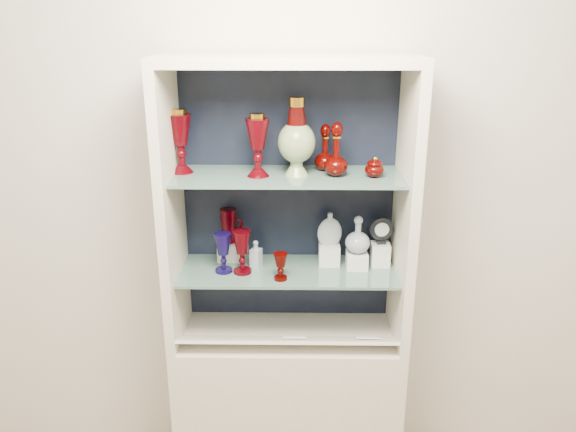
{
  "coord_description": "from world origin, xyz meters",
  "views": [
    {
      "loc": [
        0.03,
        -0.65,
        2.07
      ],
      "look_at": [
        0.0,
        1.53,
        1.3
      ],
      "focal_mm": 35.0,
      "sensor_mm": 36.0,
      "label": 1
    }
  ],
  "objects_px": {
    "ruby_goblet_tall": "(242,252)",
    "clear_square_bottle": "(256,254)",
    "enamel_urn": "(297,137)",
    "ruby_decanter_a": "(336,146)",
    "ruby_goblet_small": "(281,267)",
    "clear_round_decanter": "(358,236)",
    "pedestal_lamp_left": "(180,141)",
    "ruby_decanter_b": "(325,146)",
    "cameo_medallion": "(382,230)",
    "lidded_bowl": "(375,166)",
    "cobalt_goblet": "(223,253)",
    "flat_flask": "(330,228)",
    "ruby_pitcher": "(229,226)",
    "pedestal_lamp_right": "(258,145)"
  },
  "relations": [
    {
      "from": "ruby_goblet_tall",
      "to": "ruby_goblet_small",
      "type": "height_order",
      "value": "ruby_goblet_tall"
    },
    {
      "from": "ruby_decanter_b",
      "to": "ruby_goblet_tall",
      "type": "height_order",
      "value": "ruby_decanter_b"
    },
    {
      "from": "ruby_goblet_small",
      "to": "cameo_medallion",
      "type": "height_order",
      "value": "cameo_medallion"
    },
    {
      "from": "clear_square_bottle",
      "to": "clear_round_decanter",
      "type": "height_order",
      "value": "clear_round_decanter"
    },
    {
      "from": "ruby_pitcher",
      "to": "lidded_bowl",
      "type": "bearing_deg",
      "value": -19.62
    },
    {
      "from": "ruby_decanter_a",
      "to": "cameo_medallion",
      "type": "relative_size",
      "value": 2.0
    },
    {
      "from": "ruby_decanter_a",
      "to": "ruby_pitcher",
      "type": "height_order",
      "value": "ruby_decanter_a"
    },
    {
      "from": "ruby_goblet_tall",
      "to": "ruby_decanter_a",
      "type": "bearing_deg",
      "value": 2.78
    },
    {
      "from": "cobalt_goblet",
      "to": "clear_square_bottle",
      "type": "relative_size",
      "value": 1.4
    },
    {
      "from": "pedestal_lamp_left",
      "to": "ruby_goblet_tall",
      "type": "distance_m",
      "value": 0.52
    },
    {
      "from": "ruby_decanter_b",
      "to": "clear_round_decanter",
      "type": "height_order",
      "value": "ruby_decanter_b"
    },
    {
      "from": "ruby_decanter_a",
      "to": "flat_flask",
      "type": "bearing_deg",
      "value": 99.21
    },
    {
      "from": "ruby_pitcher",
      "to": "clear_round_decanter",
      "type": "relative_size",
      "value": 0.97
    },
    {
      "from": "ruby_decanter_b",
      "to": "ruby_goblet_small",
      "type": "distance_m",
      "value": 0.53
    },
    {
      "from": "enamel_urn",
      "to": "clear_round_decanter",
      "type": "xyz_separation_m",
      "value": [
        0.26,
        0.02,
        -0.43
      ]
    },
    {
      "from": "ruby_goblet_tall",
      "to": "flat_flask",
      "type": "bearing_deg",
      "value": 14.61
    },
    {
      "from": "enamel_urn",
      "to": "lidded_bowl",
      "type": "relative_size",
      "value": 3.58
    },
    {
      "from": "ruby_decanter_a",
      "to": "ruby_goblet_small",
      "type": "xyz_separation_m",
      "value": [
        -0.22,
        -0.08,
        -0.48
      ]
    },
    {
      "from": "ruby_goblet_tall",
      "to": "ruby_pitcher",
      "type": "relative_size",
      "value": 1.22
    },
    {
      "from": "lidded_bowl",
      "to": "ruby_goblet_small",
      "type": "xyz_separation_m",
      "value": [
        -0.37,
        -0.07,
        -0.41
      ]
    },
    {
      "from": "pedestal_lamp_right",
      "to": "ruby_pitcher",
      "type": "xyz_separation_m",
      "value": [
        -0.14,
        0.13,
        -0.39
      ]
    },
    {
      "from": "pedestal_lamp_left",
      "to": "ruby_goblet_tall",
      "type": "bearing_deg",
      "value": -15.42
    },
    {
      "from": "ruby_decanter_a",
      "to": "clear_square_bottle",
      "type": "height_order",
      "value": "ruby_decanter_a"
    },
    {
      "from": "enamel_urn",
      "to": "cobalt_goblet",
      "type": "distance_m",
      "value": 0.58
    },
    {
      "from": "cobalt_goblet",
      "to": "enamel_urn",
      "type": "bearing_deg",
      "value": 5.1
    },
    {
      "from": "pedestal_lamp_left",
      "to": "ruby_decanter_b",
      "type": "height_order",
      "value": "pedestal_lamp_left"
    },
    {
      "from": "enamel_urn",
      "to": "cobalt_goblet",
      "type": "xyz_separation_m",
      "value": [
        -0.31,
        -0.03,
        -0.49
      ]
    },
    {
      "from": "enamel_urn",
      "to": "ruby_pitcher",
      "type": "bearing_deg",
      "value": 159.63
    },
    {
      "from": "clear_square_bottle",
      "to": "pedestal_lamp_left",
      "type": "bearing_deg",
      "value": 177.3
    },
    {
      "from": "pedestal_lamp_left",
      "to": "lidded_bowl",
      "type": "height_order",
      "value": "pedestal_lamp_left"
    },
    {
      "from": "cobalt_goblet",
      "to": "lidded_bowl",
      "type": "bearing_deg",
      "value": -0.27
    },
    {
      "from": "cobalt_goblet",
      "to": "cameo_medallion",
      "type": "xyz_separation_m",
      "value": [
        0.67,
        0.08,
        0.07
      ]
    },
    {
      "from": "clear_round_decanter",
      "to": "cameo_medallion",
      "type": "xyz_separation_m",
      "value": [
        0.1,
        0.03,
        0.01
      ]
    },
    {
      "from": "cameo_medallion",
      "to": "clear_square_bottle",
      "type": "bearing_deg",
      "value": 178.32
    },
    {
      "from": "pedestal_lamp_left",
      "to": "pedestal_lamp_right",
      "type": "height_order",
      "value": "pedestal_lamp_left"
    },
    {
      "from": "lidded_bowl",
      "to": "ruby_goblet_tall",
      "type": "xyz_separation_m",
      "value": [
        -0.54,
        -0.0,
        -0.37
      ]
    },
    {
      "from": "ruby_decanter_b",
      "to": "lidded_bowl",
      "type": "xyz_separation_m",
      "value": [
        0.19,
        -0.1,
        -0.06
      ]
    },
    {
      "from": "lidded_bowl",
      "to": "ruby_goblet_tall",
      "type": "distance_m",
      "value": 0.65
    },
    {
      "from": "ruby_decanter_a",
      "to": "ruby_goblet_tall",
      "type": "bearing_deg",
      "value": -177.22
    },
    {
      "from": "lidded_bowl",
      "to": "flat_flask",
      "type": "relative_size",
      "value": 0.58
    },
    {
      "from": "ruby_goblet_tall",
      "to": "cameo_medallion",
      "type": "xyz_separation_m",
      "value": [
        0.59,
        0.09,
        0.07
      ]
    },
    {
      "from": "ruby_goblet_tall",
      "to": "clear_square_bottle",
      "type": "relative_size",
      "value": 1.51
    },
    {
      "from": "enamel_urn",
      "to": "clear_round_decanter",
      "type": "bearing_deg",
      "value": 4.42
    },
    {
      "from": "pedestal_lamp_left",
      "to": "clear_round_decanter",
      "type": "relative_size",
      "value": 1.64
    },
    {
      "from": "clear_round_decanter",
      "to": "pedestal_lamp_left",
      "type": "bearing_deg",
      "value": 179.05
    },
    {
      "from": "pedestal_lamp_left",
      "to": "cameo_medallion",
      "type": "bearing_deg",
      "value": 1.38
    },
    {
      "from": "enamel_urn",
      "to": "ruby_decanter_a",
      "type": "relative_size",
      "value": 1.27
    },
    {
      "from": "ruby_goblet_tall",
      "to": "clear_square_bottle",
      "type": "bearing_deg",
      "value": 44.62
    },
    {
      "from": "pedestal_lamp_left",
      "to": "enamel_urn",
      "type": "bearing_deg",
      "value": -3.94
    },
    {
      "from": "cobalt_goblet",
      "to": "cameo_medallion",
      "type": "bearing_deg",
      "value": 6.77
    }
  ]
}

